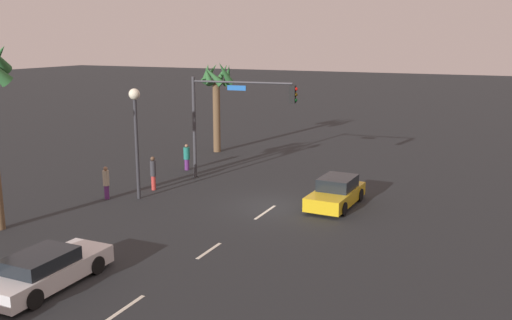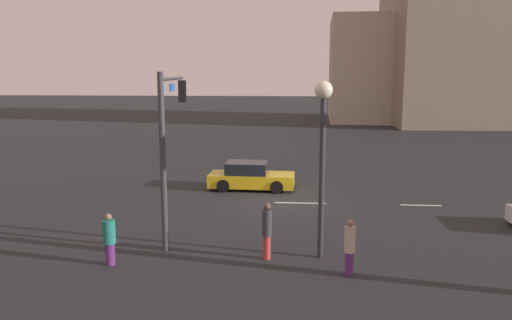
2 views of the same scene
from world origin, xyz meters
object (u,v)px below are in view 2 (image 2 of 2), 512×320
pedestrian_0 (350,246)px  pedestrian_1 (109,238)px  pedestrian_2 (267,229)px  building_0 (375,70)px  car_1 (250,177)px  streetlamp (323,134)px  traffic_signal (171,122)px  building_1 (485,17)px

pedestrian_0 → pedestrian_1: 7.30m
pedestrian_2 → building_0: size_ratio=0.13×
car_1 → streetlamp: size_ratio=0.78×
pedestrian_1 → building_0: (-15.79, -50.80, 5.45)m
traffic_signal → pedestrian_1: (1.15, 3.62, -3.25)m
streetlamp → pedestrian_1: (6.52, 1.13, -3.15)m
traffic_signal → pedestrian_1: size_ratio=3.81×
car_1 → pedestrian_1: pedestrian_1 is taller
building_1 → streetlamp: bearing=63.7°
pedestrian_2 → building_0: 51.42m
pedestrian_1 → streetlamp: bearing=-170.2°
car_1 → building_0: (-12.34, -40.12, 5.66)m
pedestrian_2 → streetlamp: bearing=-170.7°
pedestrian_0 → streetlamp: bearing=-61.7°
traffic_signal → pedestrian_2: bearing=142.9°
car_1 → pedestrian_0: pedestrian_0 is taller
traffic_signal → streetlamp: (-5.37, 2.49, -0.10)m
pedestrian_1 → building_1: building_1 is taller
pedestrian_0 → pedestrian_1: bearing=-2.3°
streetlamp → building_1: size_ratio=0.23×
car_1 → building_1: bearing=-123.6°
pedestrian_2 → traffic_signal: bearing=-37.1°
streetlamp → building_0: (-9.27, -49.67, 2.30)m
building_0 → pedestrian_1: bearing=75.4°
traffic_signal → pedestrian_0: 7.95m
pedestrian_0 → building_0: size_ratio=0.12×
streetlamp → building_0: size_ratio=0.40×
pedestrian_1 → pedestrian_0: bearing=177.7°
pedestrian_1 → building_1: (-27.12, -46.35, 11.33)m
car_1 → pedestrian_1: bearing=72.1°
pedestrian_0 → pedestrian_2: size_ratio=0.92×
traffic_signal → streetlamp: 5.92m
streetlamp → traffic_signal: bearing=-24.9°
pedestrian_0 → pedestrian_2: (2.48, -1.15, 0.09)m
streetlamp → pedestrian_2: bearing=9.3°
pedestrian_2 → building_1: building_1 is taller
traffic_signal → building_1: size_ratio=0.26×
streetlamp → pedestrian_1: streetlamp is taller
traffic_signal → building_0: (-14.64, -47.18, 2.20)m
pedestrian_1 → building_0: size_ratio=0.12×
car_1 → pedestrian_0: size_ratio=2.57×
car_1 → building_0: building_0 is taller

